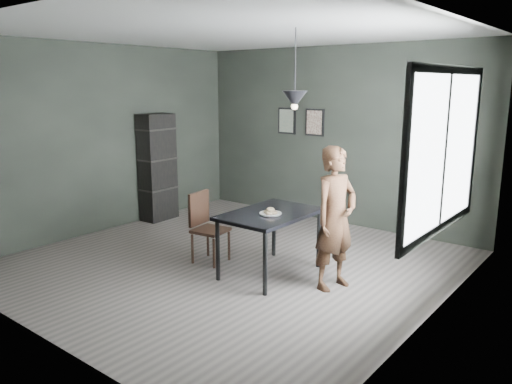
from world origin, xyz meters
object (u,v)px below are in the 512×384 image
Objects in this scene: white_plate at (270,214)px; woman at (335,218)px; cafe_table at (270,219)px; shelf_unit at (158,167)px; pendant_lamp at (295,99)px; wood_chair at (205,222)px.

white_plate is 0.15× the size of woman.
shelf_unit is at bearing 164.39° from cafe_table.
pendant_lamp is (-0.55, -0.02, 1.26)m from woman.
wood_chair is 0.51× the size of shelf_unit.
shelf_unit is (-3.72, 0.70, 0.08)m from woman.
shelf_unit reaches higher than wood_chair.
cafe_table is at bearing -158.20° from pendant_lamp.
white_plate is 0.13× the size of shelf_unit.
cafe_table is 1.35× the size of wood_chair.
woman is at bearing -13.46° from shelf_unit.
pendant_lamp is at bearing 104.96° from woman.
pendant_lamp is at bearing -15.52° from shelf_unit.
shelf_unit is at bearing 146.25° from wood_chair.
cafe_table is 1.41m from pendant_lamp.
woman is 1.74m from wood_chair.
pendant_lamp is at bearing 44.55° from white_plate.
shelf_unit is 3.46m from pendant_lamp.
white_plate is 3.12m from shelf_unit.
shelf_unit is (-2.02, 0.98, 0.36)m from wood_chair.
cafe_table is at bearing 2.16° from wood_chair.
cafe_table is at bearing 111.59° from woman.
pendant_lamp reaches higher than wood_chair.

